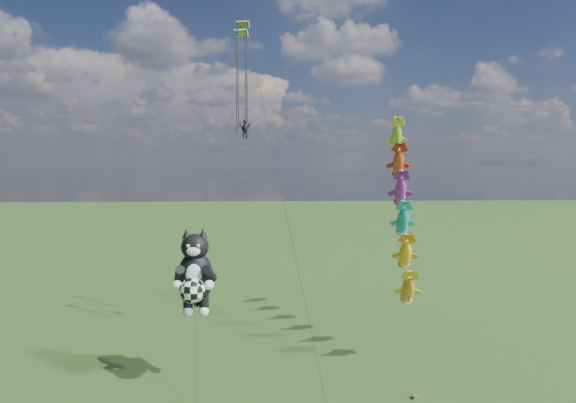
{
  "coord_description": "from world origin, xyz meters",
  "views": [
    {
      "loc": [
        7.79,
        -29.27,
        14.28
      ],
      "look_at": [
        9.45,
        8.21,
        11.27
      ],
      "focal_mm": 30.0,
      "sensor_mm": 36.0,
      "label": 1
    }
  ],
  "objects": [
    {
      "name": "parafoil_rig",
      "position": [
        6.28,
        7.33,
        18.81
      ],
      "size": [
        6.12,
        16.71,
        27.22
      ],
      "rotation": [
        0.0,
        0.0,
        0.41
      ],
      "color": "brown",
      "rests_on": "ground"
    },
    {
      "name": "cat_kite_rig",
      "position": [
        3.28,
        0.49,
        7.4
      ],
      "size": [
        2.54,
        4.18,
        10.22
      ],
      "rotation": [
        0.0,
        0.0,
        0.14
      ],
      "color": "brown",
      "rests_on": "ground"
    },
    {
      "name": "ground",
      "position": [
        0.0,
        0.0,
        0.0
      ],
      "size": [
        300.0,
        300.0,
        0.0
      ],
      "primitive_type": "plane",
      "color": "#16360D"
    },
    {
      "name": "fish_windsock_rig",
      "position": [
        18.18,
        7.21,
        10.99
      ],
      "size": [
        2.85,
        15.79,
        19.56
      ],
      "rotation": [
        0.0,
        0.0,
        0.17
      ],
      "color": "brown",
      "rests_on": "ground"
    }
  ]
}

